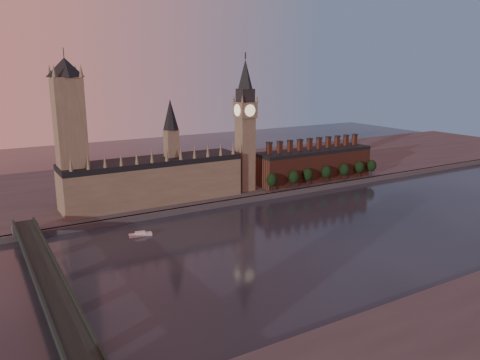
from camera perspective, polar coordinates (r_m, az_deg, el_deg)
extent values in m
plane|color=black|center=(287.25, 10.40, -7.01)|extent=(900.00, 900.00, 0.00)
cube|color=#4B4B50|center=(355.61, 0.91, -2.42)|extent=(900.00, 4.00, 4.00)
cube|color=#4B4B50|center=(432.44, -5.33, 0.41)|extent=(900.00, 180.00, 4.00)
cube|color=#80735B|center=(346.03, -10.49, -0.36)|extent=(130.00, 30.00, 28.00)
cube|color=black|center=(342.61, -10.61, 2.24)|extent=(130.00, 30.00, 4.00)
cube|color=#80735B|center=(346.14, -8.35, 4.12)|extent=(9.00, 9.00, 24.00)
cone|color=black|center=(343.19, -8.48, 7.92)|extent=(12.00, 12.00, 22.00)
cone|color=#80735B|center=(312.85, -19.95, 1.90)|extent=(2.60, 2.60, 10.00)
cone|color=#80735B|center=(314.91, -18.04, 2.12)|extent=(2.60, 2.60, 10.00)
cone|color=#80735B|center=(317.33, -16.15, 2.33)|extent=(2.60, 2.60, 10.00)
cone|color=#80735B|center=(320.08, -14.30, 2.54)|extent=(2.60, 2.60, 10.00)
cone|color=#80735B|center=(323.17, -12.48, 2.74)|extent=(2.60, 2.60, 10.00)
cone|color=#80735B|center=(326.58, -10.69, 2.94)|extent=(2.60, 2.60, 10.00)
cone|color=#80735B|center=(330.30, -8.94, 3.13)|extent=(2.60, 2.60, 10.00)
cone|color=#80735B|center=(334.33, -7.24, 3.31)|extent=(2.60, 2.60, 10.00)
cone|color=#80735B|center=(338.65, -5.57, 3.48)|extent=(2.60, 2.60, 10.00)
cone|color=#80735B|center=(343.25, -3.95, 3.65)|extent=(2.60, 2.60, 10.00)
cone|color=#80735B|center=(348.12, -2.37, 3.81)|extent=(2.60, 2.60, 10.00)
cone|color=#80735B|center=(353.25, -0.83, 3.96)|extent=(2.60, 2.60, 10.00)
cube|color=#80735B|center=(325.76, -19.85, 3.77)|extent=(18.00, 18.00, 90.00)
cone|color=black|center=(321.80, -20.59, 12.75)|extent=(24.00, 24.00, 12.00)
cylinder|color=#232326|center=(321.86, -20.68, 13.81)|extent=(0.50, 0.50, 12.00)
cone|color=#80735B|center=(312.53, -21.75, 12.29)|extent=(3.00, 3.00, 8.00)
cone|color=#80735B|center=(315.54, -18.82, 12.52)|extent=(3.00, 3.00, 8.00)
cone|color=#80735B|center=(328.33, -22.22, 12.26)|extent=(3.00, 3.00, 8.00)
cone|color=#80735B|center=(331.19, -19.43, 12.49)|extent=(3.00, 3.00, 8.00)
cube|color=#80735B|center=(370.27, 0.63, 3.15)|extent=(12.00, 12.00, 58.00)
cube|color=#80735B|center=(365.60, 0.64, 8.55)|extent=(14.00, 14.00, 12.00)
cube|color=#232326|center=(364.81, 0.65, 10.27)|extent=(11.00, 11.00, 10.00)
cone|color=black|center=(364.25, 0.66, 12.79)|extent=(13.00, 13.00, 22.00)
cylinder|color=#232326|center=(364.33, 0.66, 14.91)|extent=(1.00, 1.00, 5.00)
cylinder|color=beige|center=(359.48, 1.25, 8.47)|extent=(9.00, 0.50, 9.00)
cylinder|color=beige|center=(371.75, 0.06, 8.64)|extent=(9.00, 0.50, 9.00)
cylinder|color=beige|center=(361.93, -0.34, 8.50)|extent=(0.50, 9.00, 9.00)
cylinder|color=beige|center=(369.37, 1.61, 8.60)|extent=(0.50, 9.00, 9.00)
cone|color=#80735B|center=(356.02, 0.29, 9.87)|extent=(2.00, 2.00, 6.00)
cone|color=#80735B|center=(362.86, 2.08, 9.93)|extent=(2.00, 2.00, 6.00)
cone|color=#80735B|center=(367.21, -0.77, 9.98)|extent=(2.00, 2.00, 6.00)
cone|color=#80735B|center=(373.85, 0.99, 10.04)|extent=(2.00, 2.00, 6.00)
cube|color=brown|center=(413.54, 8.95, 1.68)|extent=(110.00, 25.00, 24.00)
cube|color=black|center=(411.02, 9.02, 3.53)|extent=(110.00, 25.00, 3.00)
cube|color=brown|center=(382.10, 3.59, 3.83)|extent=(3.50, 3.50, 9.00)
cube|color=#232326|center=(381.29, 3.60, 4.57)|extent=(4.20, 4.20, 1.00)
cube|color=brown|center=(387.99, 4.87, 3.95)|extent=(3.50, 3.50, 9.00)
cube|color=#232326|center=(387.19, 4.88, 4.68)|extent=(4.20, 4.20, 1.00)
cube|color=brown|center=(394.07, 6.11, 4.07)|extent=(3.50, 3.50, 9.00)
cube|color=#232326|center=(393.29, 6.13, 4.79)|extent=(4.20, 4.20, 1.00)
cube|color=brown|center=(400.33, 7.31, 4.19)|extent=(3.50, 3.50, 9.00)
cube|color=#232326|center=(399.56, 7.33, 4.90)|extent=(4.20, 4.20, 1.00)
cube|color=brown|center=(406.76, 8.48, 4.30)|extent=(3.50, 3.50, 9.00)
cube|color=#232326|center=(406.01, 8.50, 4.99)|extent=(4.20, 4.20, 1.00)
cube|color=brown|center=(413.36, 9.61, 4.40)|extent=(3.50, 3.50, 9.00)
cube|color=#232326|center=(412.62, 9.64, 5.09)|extent=(4.20, 4.20, 1.00)
cube|color=brown|center=(420.11, 10.70, 4.50)|extent=(3.50, 3.50, 9.00)
cube|color=#232326|center=(419.38, 10.73, 5.18)|extent=(4.20, 4.20, 1.00)
cube|color=brown|center=(427.02, 11.76, 4.60)|extent=(3.50, 3.50, 9.00)
cube|color=#232326|center=(426.29, 11.79, 5.26)|extent=(4.20, 4.20, 1.00)
cube|color=brown|center=(434.06, 12.79, 4.69)|extent=(3.50, 3.50, 9.00)
cube|color=#232326|center=(433.35, 12.82, 5.34)|extent=(4.20, 4.20, 1.00)
cube|color=brown|center=(441.24, 13.78, 4.77)|extent=(3.50, 3.50, 9.00)
cube|color=#232326|center=(440.54, 13.82, 5.41)|extent=(4.20, 4.20, 1.00)
cylinder|color=black|center=(370.97, 3.88, -0.97)|extent=(0.80, 0.80, 6.00)
ellipsoid|color=black|center=(369.40, 3.90, 0.00)|extent=(8.60, 8.60, 10.75)
cylinder|color=black|center=(382.58, 6.57, -0.59)|extent=(0.80, 0.80, 6.00)
ellipsoid|color=black|center=(381.06, 6.60, 0.36)|extent=(8.60, 8.60, 10.75)
cylinder|color=black|center=(392.70, 8.22, -0.27)|extent=(0.80, 0.80, 6.00)
ellipsoid|color=black|center=(391.21, 8.25, 0.66)|extent=(8.60, 8.60, 10.75)
cylinder|color=black|center=(405.09, 10.46, 0.07)|extent=(0.80, 0.80, 6.00)
ellipsoid|color=black|center=(403.65, 10.50, 0.97)|extent=(8.60, 8.60, 10.75)
cylinder|color=black|center=(417.54, 12.55, 0.37)|extent=(0.80, 0.80, 6.00)
ellipsoid|color=black|center=(416.14, 12.60, 1.24)|extent=(8.60, 8.60, 10.75)
cylinder|color=black|center=(431.55, 14.29, 0.70)|extent=(0.80, 0.80, 6.00)
ellipsoid|color=black|center=(430.20, 14.34, 1.54)|extent=(8.60, 8.60, 10.75)
cylinder|color=black|center=(440.48, 15.68, 0.87)|extent=(0.80, 0.80, 6.00)
ellipsoid|color=black|center=(439.15, 15.73, 1.69)|extent=(8.60, 8.60, 10.75)
cube|color=black|center=(217.58, -21.90, -12.15)|extent=(12.00, 200.00, 2.50)
cube|color=black|center=(216.26, -23.41, -11.90)|extent=(1.00, 200.00, 1.30)
cube|color=black|center=(217.48, -20.49, -11.48)|extent=(1.00, 200.00, 1.30)
cube|color=#4B4B50|center=(306.66, -24.73, -5.35)|extent=(14.00, 8.00, 6.00)
cylinder|color=#232326|center=(179.86, -19.26, -19.49)|extent=(8.00, 8.00, 7.75)
cylinder|color=#232326|center=(209.12, -21.23, -14.73)|extent=(8.00, 8.00, 7.75)
cylinder|color=#232326|center=(239.63, -22.65, -11.15)|extent=(8.00, 8.00, 7.75)
cylinder|color=#232326|center=(270.97, -23.73, -8.38)|extent=(8.00, 8.00, 7.75)
cylinder|color=#232326|center=(302.88, -24.57, -6.19)|extent=(8.00, 8.00, 7.75)
cube|color=silver|center=(292.66, -12.04, -6.54)|extent=(14.15, 6.06, 1.57)
cube|color=silver|center=(292.20, -12.06, -6.28)|extent=(6.26, 3.84, 1.17)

